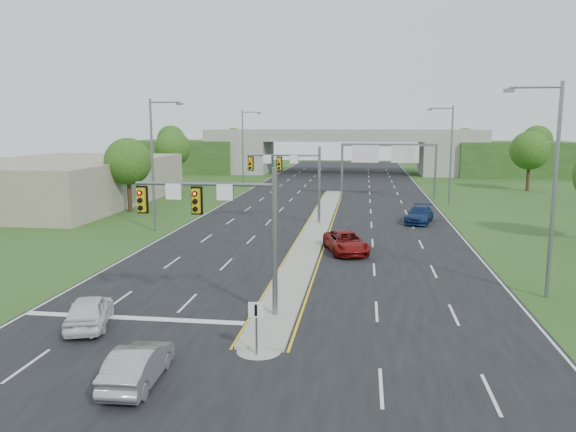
# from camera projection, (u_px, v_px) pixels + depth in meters

# --- Properties ---
(ground) EXTENTS (240.00, 240.00, 0.00)m
(ground) POSITION_uv_depth(u_px,v_px,m) (275.00, 318.00, 26.08)
(ground) COLOR #264719
(ground) RESTS_ON ground
(road) EXTENTS (24.00, 160.00, 0.02)m
(road) POSITION_uv_depth(u_px,v_px,m) (326.00, 208.00, 60.31)
(road) COLOR black
(road) RESTS_ON ground
(median) EXTENTS (2.00, 54.00, 0.16)m
(median) POSITION_uv_depth(u_px,v_px,m) (317.00, 227.00, 48.56)
(median) COLOR gray
(median) RESTS_ON road
(median_nose) EXTENTS (2.00, 2.00, 0.16)m
(median_nose) POSITION_uv_depth(u_px,v_px,m) (259.00, 349.00, 22.15)
(median_nose) COLOR gray
(median_nose) RESTS_ON road
(lane_markings) EXTENTS (23.72, 160.00, 0.01)m
(lane_markings) POSITION_uv_depth(u_px,v_px,m) (316.00, 217.00, 54.44)
(lane_markings) COLOR gold
(lane_markings) RESTS_ON road
(signal_mast_near) EXTENTS (6.62, 0.60, 7.00)m
(signal_mast_near) POSITION_uv_depth(u_px,v_px,m) (225.00, 217.00, 25.56)
(signal_mast_near) COLOR slate
(signal_mast_near) RESTS_ON ground
(signal_mast_far) EXTENTS (6.62, 0.60, 7.00)m
(signal_mast_far) POSITION_uv_depth(u_px,v_px,m) (294.00, 172.00, 50.01)
(signal_mast_far) COLOR slate
(signal_mast_far) RESTS_ON ground
(keep_right_sign) EXTENTS (0.60, 0.13, 2.20)m
(keep_right_sign) POSITION_uv_depth(u_px,v_px,m) (256.00, 319.00, 21.41)
(keep_right_sign) COLOR slate
(keep_right_sign) RESTS_ON ground
(sign_gantry) EXTENTS (11.58, 0.44, 6.67)m
(sign_gantry) POSITION_uv_depth(u_px,v_px,m) (387.00, 155.00, 68.29)
(sign_gantry) COLOR slate
(sign_gantry) RESTS_ON ground
(overpass) EXTENTS (80.00, 14.00, 8.10)m
(overpass) POSITION_uv_depth(u_px,v_px,m) (343.00, 154.00, 103.76)
(overpass) COLOR gray
(overpass) RESTS_ON ground
(lightpole_l_mid) EXTENTS (2.85, 0.25, 11.00)m
(lightpole_l_mid) POSITION_uv_depth(u_px,v_px,m) (155.00, 159.00, 46.45)
(lightpole_l_mid) COLOR slate
(lightpole_l_mid) RESTS_ON ground
(lightpole_l_far) EXTENTS (2.85, 0.25, 11.00)m
(lightpole_l_far) POSITION_uv_depth(u_px,v_px,m) (244.00, 145.00, 80.68)
(lightpole_l_far) COLOR slate
(lightpole_l_far) RESTS_ON ground
(lightpole_r_near) EXTENTS (2.85, 0.25, 11.00)m
(lightpole_r_near) POSITION_uv_depth(u_px,v_px,m) (551.00, 180.00, 28.22)
(lightpole_r_near) COLOR slate
(lightpole_r_near) RESTS_ON ground
(lightpole_r_far) EXTENTS (2.85, 0.25, 11.00)m
(lightpole_r_far) POSITION_uv_depth(u_px,v_px,m) (449.00, 150.00, 62.45)
(lightpole_r_far) COLOR slate
(lightpole_r_far) RESTS_ON ground
(tree_l_near) EXTENTS (4.80, 4.80, 7.60)m
(tree_l_near) POSITION_uv_depth(u_px,v_px,m) (128.00, 162.00, 57.27)
(tree_l_near) COLOR #382316
(tree_l_near) RESTS_ON ground
(tree_l_mid) EXTENTS (5.20, 5.20, 8.12)m
(tree_l_mid) POSITION_uv_depth(u_px,v_px,m) (173.00, 148.00, 82.21)
(tree_l_mid) COLOR #382316
(tree_l_mid) RESTS_ON ground
(tree_r_mid) EXTENTS (5.20, 5.20, 8.12)m
(tree_r_mid) POSITION_uv_depth(u_px,v_px,m) (530.00, 150.00, 75.52)
(tree_r_mid) COLOR #382316
(tree_r_mid) RESTS_ON ground
(tree_back_a) EXTENTS (6.00, 6.00, 8.85)m
(tree_back_a) POSITION_uv_depth(u_px,v_px,m) (171.00, 139.00, 122.17)
(tree_back_a) COLOR #382316
(tree_back_a) RESTS_ON ground
(tree_back_b) EXTENTS (5.60, 5.60, 8.32)m
(tree_back_b) POSITION_uv_depth(u_px,v_px,m) (234.00, 141.00, 120.35)
(tree_back_b) COLOR #382316
(tree_back_b) RESTS_ON ground
(tree_back_c) EXTENTS (5.60, 5.60, 8.32)m
(tree_back_c) POSITION_uv_depth(u_px,v_px,m) (465.00, 142.00, 113.93)
(tree_back_c) COLOR #382316
(tree_back_c) RESTS_ON ground
(tree_back_d) EXTENTS (6.00, 6.00, 8.85)m
(tree_back_d) POSITION_uv_depth(u_px,v_px,m) (537.00, 141.00, 112.01)
(tree_back_d) COLOR #382316
(tree_back_d) RESTS_ON ground
(commercial_building) EXTENTS (18.00, 30.00, 5.00)m
(commercial_building) POSITION_uv_depth(u_px,v_px,m) (64.00, 182.00, 63.93)
(commercial_building) COLOR gray
(commercial_building) RESTS_ON ground
(car_white) EXTENTS (2.85, 4.51, 1.43)m
(car_white) POSITION_uv_depth(u_px,v_px,m) (89.00, 311.00, 24.80)
(car_white) COLOR silver
(car_white) RESTS_ON road
(car_silver) EXTENTS (1.60, 4.13, 1.34)m
(car_silver) POSITION_uv_depth(u_px,v_px,m) (138.00, 364.00, 19.34)
(car_silver) COLOR #929398
(car_silver) RESTS_ON road
(car_far_a) EXTENTS (3.76, 5.73, 1.46)m
(car_far_a) POSITION_uv_depth(u_px,v_px,m) (346.00, 242.00, 39.28)
(car_far_a) COLOR maroon
(car_far_a) RESTS_ON road
(car_far_b) EXTENTS (3.27, 5.49, 1.49)m
(car_far_b) POSITION_uv_depth(u_px,v_px,m) (419.00, 215.00, 51.31)
(car_far_b) COLOR #0C1E4A
(car_far_b) RESTS_ON road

